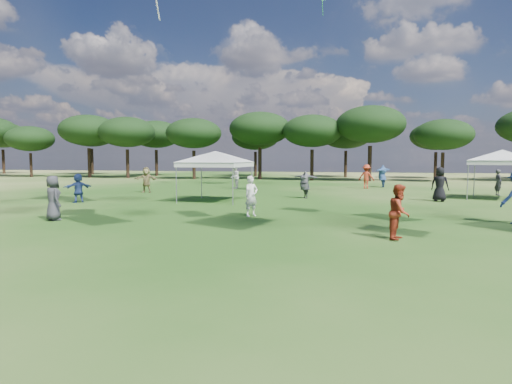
# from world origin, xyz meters

# --- Properties ---
(tree_line) EXTENTS (108.78, 17.63, 7.77)m
(tree_line) POSITION_xyz_m (2.39, 47.41, 5.42)
(tree_line) COLOR black
(tree_line) RESTS_ON ground
(tent_left) EXTENTS (6.66, 6.66, 3.03)m
(tent_left) POSITION_xyz_m (-5.87, 21.76, 2.60)
(tent_left) COLOR gray
(tent_left) RESTS_ON ground
(tent_right) EXTENTS (6.21, 6.21, 3.13)m
(tent_right) POSITION_xyz_m (9.71, 26.37, 2.70)
(tent_right) COLOR gray
(tent_right) RESTS_ON ground
(festival_crowd) EXTENTS (28.10, 24.21, 1.91)m
(festival_crowd) POSITION_xyz_m (0.12, 25.01, 0.87)
(festival_crowd) COLOR navy
(festival_crowd) RESTS_ON ground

